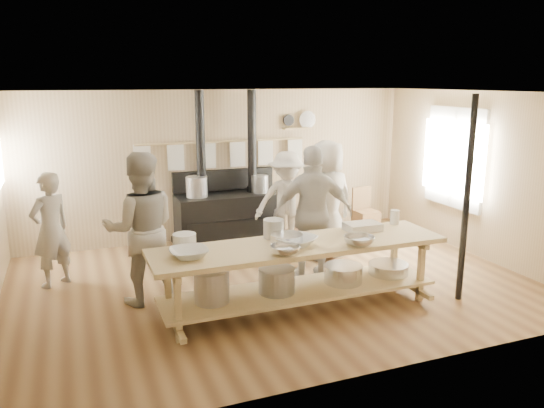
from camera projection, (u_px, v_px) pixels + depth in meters
name	position (u px, v px, depth m)	size (l,w,h in m)	color
ground	(273.00, 284.00, 7.36)	(7.00, 7.00, 0.00)	brown
room_shell	(273.00, 168.00, 6.99)	(7.00, 7.00, 7.00)	tan
window_right	(455.00, 158.00, 8.78)	(0.09, 1.50, 1.65)	beige
stove	(228.00, 213.00, 9.16)	(1.90, 0.75, 2.60)	black
towel_rail	(223.00, 151.00, 9.18)	(3.00, 0.04, 0.47)	tan
back_wall_shelf	(300.00, 122.00, 9.62)	(0.63, 0.14, 0.32)	tan
prep_table	(299.00, 269.00, 6.42)	(3.60, 0.90, 0.85)	tan
support_post	(467.00, 201.00, 6.55)	(0.08, 0.08, 2.60)	black
cook_far_left	(51.00, 230.00, 7.13)	(0.58, 0.38, 1.58)	#B4ACA0
cook_left	(141.00, 229.00, 6.56)	(0.93, 0.73, 1.92)	#B4ACA0
cook_center	(327.00, 200.00, 8.26)	(0.91, 0.59, 1.87)	#B4ACA0
cook_right	(313.00, 214.00, 7.33)	(1.11, 0.46, 1.90)	#B4ACA0
cook_by_window	(287.00, 201.00, 8.71)	(1.06, 0.61, 1.64)	#B4ACA0
chair	(365.00, 220.00, 9.75)	(0.41, 0.41, 0.84)	brown
bowl_white_a	(189.00, 253.00, 5.81)	(0.42, 0.42, 0.10)	white
bowl_steel_a	(285.00, 250.00, 5.92)	(0.34, 0.34, 0.11)	silver
bowl_white_b	(296.00, 241.00, 6.24)	(0.46, 0.46, 0.11)	white
bowl_steel_b	(359.00, 241.00, 6.25)	(0.36, 0.36, 0.11)	silver
roasting_pan	(362.00, 227.00, 6.87)	(0.45, 0.30, 0.10)	#B2B2B7
mixing_bowl_large	(287.00, 239.00, 6.30)	(0.39, 0.39, 0.12)	silver
bucket_galv	(274.00, 229.00, 6.54)	(0.25, 0.25, 0.23)	gray
deep_bowl_enamel	(184.00, 241.00, 6.15)	(0.27, 0.27, 0.17)	white
pitcher	(395.00, 217.00, 7.17)	(0.12, 0.12, 0.19)	white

